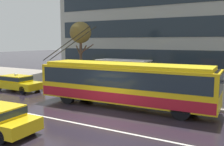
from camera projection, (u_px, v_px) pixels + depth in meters
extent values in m
plane|color=#271F29|center=(96.00, 118.00, 13.50)|extent=(160.00, 160.00, 0.00)
cube|color=gray|center=(157.00, 88.00, 21.69)|extent=(80.00, 10.00, 0.14)
cube|color=silver|center=(83.00, 124.00, 12.47)|extent=(72.00, 0.14, 0.01)
cube|color=yellow|center=(124.00, 83.00, 15.75)|extent=(11.24, 2.85, 2.11)
cube|color=yellow|center=(124.00, 65.00, 15.61)|extent=(10.56, 2.58, 0.20)
cube|color=#1E2833|center=(124.00, 77.00, 15.70)|extent=(10.79, 2.87, 0.97)
cube|color=#AF1827|center=(124.00, 94.00, 15.84)|extent=(11.13, 2.88, 0.59)
cube|color=#1E2833|center=(220.00, 84.00, 13.12)|extent=(0.19, 2.21, 1.05)
cube|color=black|center=(218.00, 73.00, 13.13)|extent=(0.22, 1.91, 0.28)
cylinder|color=black|center=(72.00, 44.00, 17.75)|extent=(4.09, 0.19, 2.38)
cylinder|color=black|center=(65.00, 44.00, 17.13)|extent=(4.09, 0.19, 2.38)
cylinder|color=black|center=(189.00, 101.00, 15.07)|extent=(1.05, 0.33, 1.04)
cylinder|color=black|center=(181.00, 110.00, 13.14)|extent=(1.05, 0.33, 1.04)
cylinder|color=black|center=(86.00, 90.00, 18.50)|extent=(1.05, 0.33, 1.04)
cylinder|color=black|center=(68.00, 96.00, 16.57)|extent=(1.05, 0.33, 1.04)
cube|color=yellow|center=(18.00, 85.00, 21.03)|extent=(4.40, 1.77, 0.55)
cube|color=yellow|center=(16.00, 78.00, 21.05)|extent=(2.38, 1.51, 0.48)
cube|color=#1E2833|center=(16.00, 78.00, 21.05)|extent=(2.42, 1.52, 0.31)
cube|color=silver|center=(16.00, 75.00, 21.01)|extent=(0.28, 0.16, 0.12)
cylinder|color=black|center=(37.00, 87.00, 21.01)|extent=(0.62, 0.21, 0.62)
cylinder|color=black|center=(23.00, 90.00, 19.69)|extent=(0.62, 0.21, 0.62)
cylinder|color=black|center=(14.00, 84.00, 22.41)|extent=(0.62, 0.21, 0.62)
cylinder|color=black|center=(1.00, 137.00, 10.03)|extent=(0.63, 0.23, 0.62)
cylinder|color=black|center=(30.00, 125.00, 11.42)|extent=(0.63, 0.23, 0.62)
cylinder|color=gray|center=(143.00, 79.00, 18.33)|extent=(0.08, 0.08, 2.43)
cylinder|color=gray|center=(97.00, 76.00, 20.27)|extent=(0.08, 0.08, 2.43)
cylinder|color=gray|center=(150.00, 77.00, 19.58)|extent=(0.08, 0.08, 2.43)
cylinder|color=gray|center=(107.00, 74.00, 21.51)|extent=(0.08, 0.08, 2.43)
cube|color=#99ADB2|center=(127.00, 74.00, 20.54)|extent=(3.72, 0.04, 1.94)
cube|color=#B2B2B7|center=(123.00, 60.00, 19.77)|extent=(4.22, 1.75, 0.08)
cube|color=brown|center=(125.00, 85.00, 20.33)|extent=(2.74, 0.36, 0.08)
cylinder|color=black|center=(110.00, 84.00, 21.24)|extent=(0.14, 0.14, 0.83)
cylinder|color=black|center=(109.00, 84.00, 21.12)|extent=(0.14, 0.14, 0.83)
cylinder|color=#1F1C38|center=(110.00, 75.00, 21.09)|extent=(0.43, 0.43, 0.63)
sphere|color=#E5B663|center=(110.00, 70.00, 21.04)|extent=(0.23, 0.23, 0.23)
cone|color=red|center=(109.00, 67.00, 20.91)|extent=(1.03, 1.03, 0.26)
cylinder|color=#333333|center=(109.00, 73.00, 20.98)|extent=(0.02, 0.02, 0.79)
cylinder|color=#49553C|center=(89.00, 85.00, 20.50)|extent=(0.14, 0.14, 0.79)
cylinder|color=#49553C|center=(89.00, 86.00, 20.34)|extent=(0.14, 0.14, 0.79)
cylinder|color=brown|center=(89.00, 77.00, 20.34)|extent=(0.48, 0.48, 0.57)
sphere|color=#E48876|center=(89.00, 72.00, 20.29)|extent=(0.21, 0.21, 0.21)
cylinder|color=#182D47|center=(182.00, 90.00, 18.36)|extent=(0.14, 0.14, 0.80)
cylinder|color=#182D47|center=(184.00, 90.00, 18.40)|extent=(0.14, 0.14, 0.80)
cylinder|color=#3F372C|center=(183.00, 81.00, 18.29)|extent=(0.51, 0.51, 0.63)
sphere|color=#CA8D8F|center=(183.00, 75.00, 18.24)|extent=(0.22, 0.22, 0.22)
cylinder|color=brown|center=(81.00, 62.00, 23.42)|extent=(0.24, 0.24, 4.15)
cylinder|color=#503E35|center=(87.00, 49.00, 23.26)|extent=(1.14, 0.69, 0.85)
cylinder|color=brown|center=(83.00, 50.00, 22.74)|extent=(1.20, 0.78, 0.95)
cylinder|color=brown|center=(79.00, 51.00, 23.58)|extent=(0.81, 0.38, 1.11)
sphere|color=brown|center=(80.00, 32.00, 23.09)|extent=(1.96, 1.96, 1.96)
cube|color=#1E2833|center=(146.00, 59.00, 30.61)|extent=(25.08, 0.06, 2.20)
cube|color=#1E2833|center=(146.00, 28.00, 30.16)|extent=(25.08, 0.06, 2.20)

